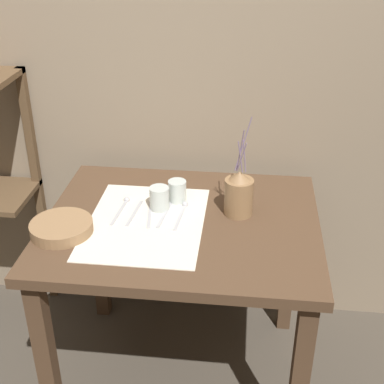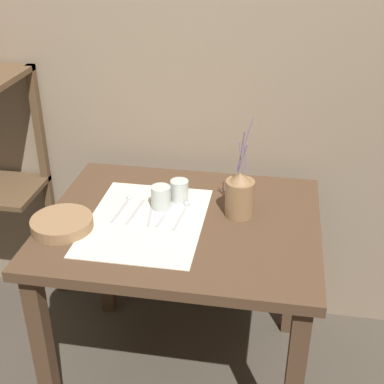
{
  "view_description": "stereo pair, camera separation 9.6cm",
  "coord_description": "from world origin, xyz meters",
  "views": [
    {
      "loc": [
        0.23,
        -1.66,
        1.81
      ],
      "look_at": [
        0.04,
        0.0,
        0.9
      ],
      "focal_mm": 50.0,
      "sensor_mm": 36.0,
      "label": 1
    },
    {
      "loc": [
        0.32,
        -1.65,
        1.81
      ],
      "look_at": [
        0.04,
        0.0,
        0.9
      ],
      "focal_mm": 50.0,
      "sensor_mm": 36.0,
      "label": 2
    }
  ],
  "objects": [
    {
      "name": "glass_tumbler_near",
      "position": [
        -0.09,
        0.07,
        0.83
      ],
      "size": [
        0.07,
        0.07,
        0.09
      ],
      "color": "#B7C1BC",
      "rests_on": "wooden_table"
    },
    {
      "name": "pitcher_with_flowers",
      "position": [
        0.2,
        0.07,
        0.86
      ],
      "size": [
        0.11,
        0.11,
        0.38
      ],
      "color": "olive",
      "rests_on": "wooden_table"
    },
    {
      "name": "wooden_bowl",
      "position": [
        -0.41,
        -0.13,
        0.8
      ],
      "size": [
        0.22,
        0.22,
        0.04
      ],
      "color": "#8E6B47",
      "rests_on": "wooden_table"
    },
    {
      "name": "knife_center",
      "position": [
        -0.07,
        0.02,
        0.79
      ],
      "size": [
        0.03,
        0.19,
        0.0
      ],
      "color": "#A8A8AD",
      "rests_on": "wooden_table"
    },
    {
      "name": "spoon_outer",
      "position": [
        -0.0,
        0.07,
        0.79
      ],
      "size": [
        0.03,
        0.2,
        0.02
      ],
      "color": "#A8A8AD",
      "rests_on": "wooden_table"
    },
    {
      "name": "fork_inner",
      "position": [
        -0.12,
        0.02,
        0.79
      ],
      "size": [
        0.04,
        0.19,
        0.0
      ],
      "color": "#A8A8AD",
      "rests_on": "wooden_table"
    },
    {
      "name": "fork_outer",
      "position": [
        -0.18,
        0.02,
        0.79
      ],
      "size": [
        0.03,
        0.19,
        0.0
      ],
      "color": "#A8A8AD",
      "rests_on": "wooden_table"
    },
    {
      "name": "ground_plane",
      "position": [
        0.0,
        0.0,
        0.0
      ],
      "size": [
        12.0,
        12.0,
        0.0
      ],
      "primitive_type": "plane",
      "color": "#473F35"
    },
    {
      "name": "wooden_table",
      "position": [
        0.0,
        0.0,
        0.67
      ],
      "size": [
        1.01,
        0.82,
        0.78
      ],
      "color": "#4C3523",
      "rests_on": "ground_plane"
    },
    {
      "name": "linen_cloth",
      "position": [
        -0.13,
        -0.03,
        0.78
      ],
      "size": [
        0.42,
        0.54,
        0.0
      ],
      "color": "beige",
      "rests_on": "wooden_table"
    },
    {
      "name": "glass_tumbler_far",
      "position": [
        -0.03,
        0.14,
        0.83
      ],
      "size": [
        0.07,
        0.07,
        0.08
      ],
      "color": "#B7C1BC",
      "rests_on": "wooden_table"
    },
    {
      "name": "stone_wall_back",
      "position": [
        0.0,
        0.52,
        1.2
      ],
      "size": [
        7.0,
        0.06,
        2.4
      ],
      "color": "gray",
      "rests_on": "ground_plane"
    },
    {
      "name": "spoon_inner",
      "position": [
        -0.23,
        0.08,
        0.79
      ],
      "size": [
        0.03,
        0.2,
        0.02
      ],
      "color": "#A8A8AD",
      "rests_on": "wooden_table"
    }
  ]
}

